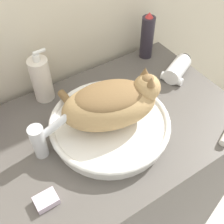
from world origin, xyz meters
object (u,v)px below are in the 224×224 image
(faucet, at_px, (42,138))
(hairspray_can_black, at_px, (147,37))
(cat, at_px, (112,102))
(soap_pump_bottle, at_px, (41,79))
(soap_bar, at_px, (46,200))
(hair_dryer, at_px, (177,70))

(faucet, distance_m, hairspray_can_black, 0.63)
(faucet, relative_size, hairspray_can_black, 0.72)
(cat, height_order, soap_pump_bottle, cat)
(cat, relative_size, hairspray_can_black, 1.63)
(cat, xyz_separation_m, soap_bar, (-0.30, -0.12, -0.12))
(hairspray_can_black, bearing_deg, soap_bar, -148.83)
(soap_pump_bottle, bearing_deg, hairspray_can_black, 0.00)
(cat, distance_m, soap_pump_bottle, 0.30)
(faucet, xyz_separation_m, hair_dryer, (0.61, 0.06, -0.04))
(hairspray_can_black, relative_size, hair_dryer, 1.27)
(hairspray_can_black, distance_m, soap_pump_bottle, 0.48)
(cat, relative_size, soap_pump_bottle, 1.62)
(cat, height_order, soap_bar, cat)
(faucet, bearing_deg, soap_pump_bottle, 75.50)
(cat, relative_size, faucet, 2.26)
(faucet, bearing_deg, hairspray_can_black, 31.16)
(cat, distance_m, soap_bar, 0.34)
(soap_bar, bearing_deg, cat, 22.14)
(hair_dryer, bearing_deg, faucet, 161.03)
(cat, distance_m, faucet, 0.24)
(hair_dryer, distance_m, soap_bar, 0.71)
(cat, bearing_deg, soap_pump_bottle, 130.64)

